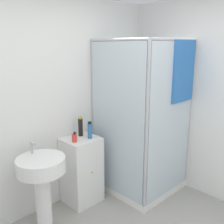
{
  "coord_description": "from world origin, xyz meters",
  "views": [
    {
      "loc": [
        -1.42,
        -0.93,
        1.92
      ],
      "look_at": [
        0.57,
        1.11,
        1.2
      ],
      "focal_mm": 42.0,
      "sensor_mm": 36.0,
      "label": 1
    }
  ],
  "objects_px": {
    "shampoo_bottle_tall_black": "(81,127)",
    "shampoo_bottle_blue": "(90,130)",
    "sink": "(42,177)",
    "soap_dispenser": "(74,138)"
  },
  "relations": [
    {
      "from": "sink",
      "to": "shampoo_bottle_blue",
      "type": "xyz_separation_m",
      "value": [
        0.71,
        0.08,
        0.32
      ]
    },
    {
      "from": "sink",
      "to": "soap_dispenser",
      "type": "xyz_separation_m",
      "value": [
        0.5,
        0.11,
        0.27
      ]
    },
    {
      "from": "shampoo_bottle_tall_black",
      "to": "shampoo_bottle_blue",
      "type": "distance_m",
      "value": 0.16
    },
    {
      "from": "sink",
      "to": "shampoo_bottle_tall_black",
      "type": "distance_m",
      "value": 0.8
    },
    {
      "from": "sink",
      "to": "shampoo_bottle_blue",
      "type": "distance_m",
      "value": 0.78
    },
    {
      "from": "shampoo_bottle_tall_black",
      "to": "shampoo_bottle_blue",
      "type": "xyz_separation_m",
      "value": [
        0.02,
        -0.15,
        -0.02
      ]
    },
    {
      "from": "shampoo_bottle_tall_black",
      "to": "sink",
      "type": "bearing_deg",
      "value": -161.48
    },
    {
      "from": "sink",
      "to": "soap_dispenser",
      "type": "distance_m",
      "value": 0.58
    },
    {
      "from": "sink",
      "to": "shampoo_bottle_blue",
      "type": "height_order",
      "value": "shampoo_bottle_blue"
    },
    {
      "from": "sink",
      "to": "shampoo_bottle_tall_black",
      "type": "relative_size",
      "value": 3.96
    }
  ]
}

